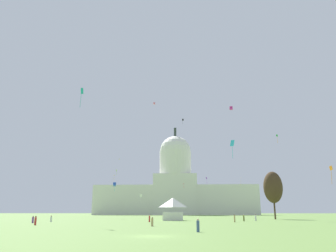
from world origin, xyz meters
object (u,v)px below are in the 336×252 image
(person_purple_mid_center, at_px, (33,220))
(kite_violet_low, at_px, (206,179))
(event_tent, at_px, (173,209))
(kite_white_low, at_px, (141,196))
(kite_black_high, at_px, (183,120))
(person_white_deep_crowd, at_px, (256,218))
(kite_gold_mid, at_px, (113,176))
(kite_red_low, at_px, (184,185))
(capitol_building, at_px, (175,188))
(kite_yellow_mid, at_px, (120,159))
(kite_pink_high, at_px, (154,103))
(person_red_aisle_center, at_px, (35,221))
(person_tan_back_left, at_px, (235,218))
(person_white_front_center, at_px, (51,219))
(kite_blue_low, at_px, (115,184))
(person_tan_edge_west, at_px, (152,222))
(tree_east_far, at_px, (273,187))
(kite_orange_low, at_px, (331,170))
(person_olive_near_tree_west, at_px, (244,218))
(person_red_back_right, at_px, (149,219))
(person_denim_near_tree_east, at_px, (198,226))
(kite_magenta_high, at_px, (231,108))
(kite_gold_mid_b, at_px, (240,179))
(kite_cyan_low, at_px, (232,144))
(kite_turquoise_mid, at_px, (82,94))
(kite_green_mid, at_px, (277,136))
(kite_lime_mid, at_px, (116,171))

(person_purple_mid_center, bearing_deg, kite_violet_low, 120.29)
(event_tent, relative_size, person_purple_mid_center, 4.09)
(kite_white_low, bearing_deg, kite_black_high, 25.14)
(person_white_deep_crowd, xyz_separation_m, kite_gold_mid, (-56.69, 83.77, 19.82))
(kite_red_low, bearing_deg, kite_gold_mid, 78.35)
(capitol_building, distance_m, kite_yellow_mid, 51.48)
(kite_yellow_mid, bearing_deg, person_purple_mid_center, -129.85)
(kite_pink_high, bearing_deg, kite_gold_mid, 17.16)
(capitol_building, height_order, person_red_aisle_center, capitol_building)
(kite_white_low, bearing_deg, person_tan_back_left, -46.09)
(person_purple_mid_center, relative_size, kite_black_high, 0.47)
(person_white_front_center, distance_m, kite_blue_low, 38.94)
(person_tan_edge_west, relative_size, kite_red_low, 0.56)
(tree_east_far, relative_size, kite_red_low, 5.64)
(kite_blue_low, xyz_separation_m, kite_orange_low, (58.57, -40.08, -0.20))
(person_olive_near_tree_west, bearing_deg, person_red_back_right, 14.37)
(tree_east_far, xyz_separation_m, kite_violet_low, (-18.13, 51.23, 7.67))
(person_red_aisle_center, relative_size, kite_red_low, 0.62)
(person_tan_edge_west, bearing_deg, kite_gold_mid, 13.86)
(person_white_deep_crowd, xyz_separation_m, kite_black_high, (-19.55, 91.01, 52.16))
(kite_red_low, bearing_deg, person_white_front_center, 125.63)
(kite_gold_mid, bearing_deg, person_denim_near_tree_east, 34.05)
(kite_magenta_high, bearing_deg, person_white_front_center, 130.62)
(kite_gold_mid, distance_m, kite_gold_mid_b, 69.45)
(person_red_aisle_center, xyz_separation_m, kite_red_low, (25.94, 132.86, 16.58))
(person_red_back_right, height_order, kite_cyan_low, kite_cyan_low)
(person_olive_near_tree_west, relative_size, person_red_back_right, 1.03)
(person_tan_back_left, xyz_separation_m, kite_turquoise_mid, (-34.10, -10.29, 27.22))
(kite_gold_mid, bearing_deg, person_purple_mid_center, 20.43)
(kite_pink_high, distance_m, kite_cyan_low, 94.94)
(kite_green_mid, height_order, kite_red_low, kite_green_mid)
(person_tan_edge_west, distance_m, kite_magenta_high, 70.09)
(kite_blue_low, bearing_deg, kite_gold_mid, -87.15)
(person_tan_edge_west, distance_m, kite_cyan_low, 26.95)
(kite_lime_mid, bearing_deg, kite_yellow_mid, -134.61)
(person_olive_near_tree_west, xyz_separation_m, kite_orange_low, (18.74, -9.70, 10.74))
(event_tent, bearing_deg, person_white_deep_crowd, -7.23)
(kite_turquoise_mid, distance_m, kite_pink_high, 90.46)
(person_red_back_right, xyz_separation_m, kite_violet_low, (18.26, 80.93, 16.81))
(kite_turquoise_mid, bearing_deg, person_white_deep_crowd, 62.59)
(capitol_building, bearing_deg, person_tan_back_left, -83.08)
(capitol_building, xyz_separation_m, kite_black_high, (6.23, -51.60, 35.07))
(person_white_deep_crowd, bearing_deg, kite_gold_mid, -55.16)
(kite_black_high, xyz_separation_m, kite_lime_mid, (-38.53, 6.69, -27.95))
(capitol_building, xyz_separation_m, person_purple_mid_center, (-25.24, -161.37, -17.21))
(kite_gold_mid, bearing_deg, person_red_aisle_center, 22.93)
(tree_east_far, relative_size, kite_cyan_low, 3.60)
(person_white_front_center, distance_m, kite_magenta_high, 68.76)
(person_denim_near_tree_east, xyz_separation_m, person_purple_mid_center, (-34.44, 30.43, -0.06))
(kite_gold_mid, relative_size, kite_turquoise_mid, 0.53)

